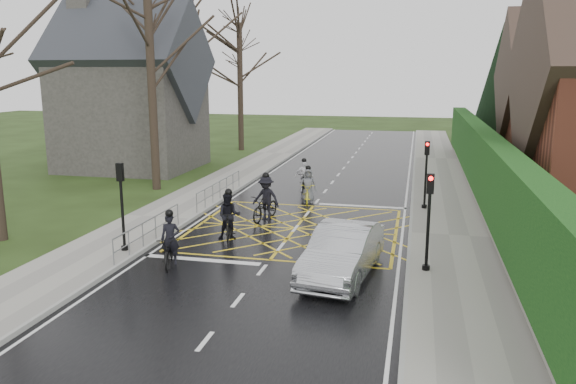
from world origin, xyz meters
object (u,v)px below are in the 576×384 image
at_px(cyclist_back, 229,221).
at_px(cyclist_lead, 308,190).
at_px(cyclist_rear, 170,247).
at_px(car, 342,252).
at_px(cyclist_mid, 266,203).
at_px(cyclist_front, 304,179).

bearing_deg(cyclist_back, cyclist_lead, 59.37).
bearing_deg(cyclist_rear, car, -16.24).
xyz_separation_m(cyclist_back, cyclist_mid, (0.59, 3.13, 0.01)).
height_order(cyclist_rear, car, cyclist_rear).
distance_m(cyclist_rear, cyclist_front, 12.53).
bearing_deg(cyclist_lead, cyclist_mid, -118.34).
xyz_separation_m(cyclist_mid, cyclist_front, (0.42, 6.11, -0.10)).
xyz_separation_m(cyclist_back, cyclist_lead, (1.73, 6.68, -0.11)).
relative_size(cyclist_rear, car, 0.42).
height_order(cyclist_front, car, cyclist_front).
bearing_deg(cyclist_lead, cyclist_rear, -115.93).
relative_size(cyclist_mid, cyclist_front, 1.22).
bearing_deg(cyclist_mid, car, -44.11).
height_order(cyclist_back, cyclist_mid, cyclist_mid).
bearing_deg(cyclist_back, cyclist_mid, 63.18).
xyz_separation_m(cyclist_mid, car, (4.10, -6.08, 0.04)).
height_order(cyclist_rear, cyclist_lead, cyclist_rear).
relative_size(cyclist_mid, cyclist_lead, 1.14).
bearing_deg(cyclist_front, cyclist_back, -104.05).
relative_size(cyclist_front, car, 0.38).
height_order(cyclist_front, cyclist_lead, cyclist_lead).
height_order(cyclist_rear, cyclist_back, cyclist_back).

